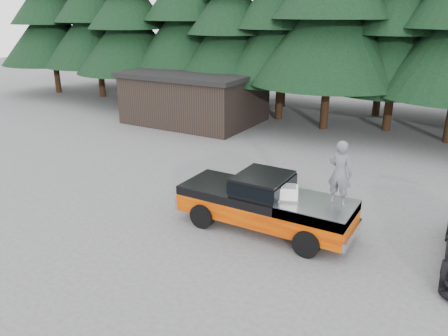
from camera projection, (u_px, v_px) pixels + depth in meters
The scene contains 6 objects.
ground at pixel (218, 222), 15.22m from camera, with size 120.00×120.00×0.00m, color #4E4E50.
pickup_truck at pixel (265, 210), 14.57m from camera, with size 6.00×2.04×1.33m, color #C95601, non-canonical shape.
truck_cab at pixel (263, 183), 14.29m from camera, with size 1.66×1.90×0.59m, color black.
air_compressor at pixel (288, 193), 13.72m from camera, with size 0.60×0.50×0.41m, color silver.
man_on_bed at pixel (340, 173), 13.14m from camera, with size 0.74×0.49×2.03m, color #505257.
utility_building at pixel (195, 96), 28.69m from camera, with size 8.40×6.40×3.30m.
Camera 1 is at (7.12, -11.69, 6.92)m, focal length 35.00 mm.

